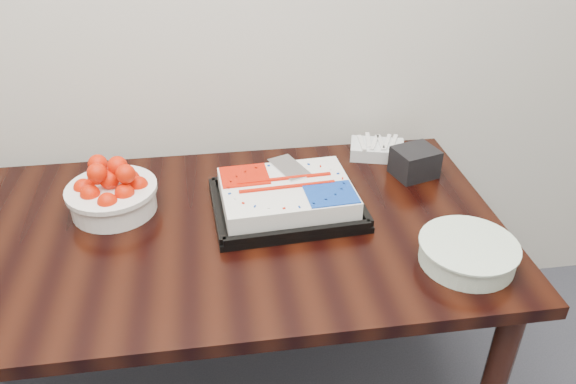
{
  "coord_description": "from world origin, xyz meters",
  "views": [
    {
      "loc": [
        0.09,
        0.67,
        1.7
      ],
      "look_at": [
        0.29,
        2.03,
        0.83
      ],
      "focal_mm": 35.0,
      "sensor_mm": 36.0,
      "label": 1
    }
  ],
  "objects": [
    {
      "name": "fork_bag",
      "position": [
        0.65,
        2.35,
        0.78
      ],
      "size": [
        0.21,
        0.16,
        0.05
      ],
      "color": "silver",
      "rests_on": "table"
    },
    {
      "name": "table",
      "position": [
        0.0,
        2.0,
        0.66
      ],
      "size": [
        1.8,
        0.9,
        0.75
      ],
      "color": "black",
      "rests_on": "ground"
    },
    {
      "name": "cake_tray",
      "position": [
        0.29,
        2.06,
        0.79
      ],
      "size": [
        0.46,
        0.37,
        0.09
      ],
      "color": "black",
      "rests_on": "table"
    },
    {
      "name": "tangerine_bowl",
      "position": [
        -0.22,
        2.13,
        0.82
      ],
      "size": [
        0.27,
        0.27,
        0.17
      ],
      "color": "white",
      "rests_on": "table"
    },
    {
      "name": "plate_stack",
      "position": [
        0.72,
        1.75,
        0.78
      ],
      "size": [
        0.26,
        0.26,
        0.06
      ],
      "color": "white",
      "rests_on": "table"
    },
    {
      "name": "napkin_box",
      "position": [
        0.73,
        2.2,
        0.8
      ],
      "size": [
        0.16,
        0.15,
        0.09
      ],
      "primitive_type": "cube",
      "rotation": [
        0.0,
        0.0,
        0.28
      ],
      "color": "black",
      "rests_on": "table"
    }
  ]
}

